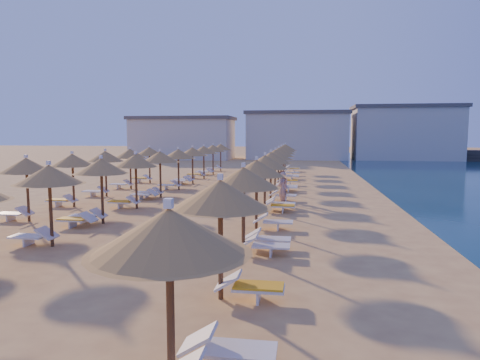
% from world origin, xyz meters
% --- Properties ---
extents(ground, '(220.00, 220.00, 0.00)m').
position_xyz_m(ground, '(0.00, 0.00, 0.00)').
color(ground, '#E1B263').
rests_on(ground, ground).
extents(hotel_blocks, '(49.15, 11.44, 8.10)m').
position_xyz_m(hotel_blocks, '(4.56, 46.82, 3.70)').
color(hotel_blocks, beige).
rests_on(hotel_blocks, ground).
extents(parasol_row_east, '(2.41, 40.50, 2.98)m').
position_xyz_m(parasol_row_east, '(3.01, 5.16, 2.46)').
color(parasol_row_east, brown).
rests_on(parasol_row_east, ground).
extents(parasol_row_west, '(2.41, 40.50, 2.98)m').
position_xyz_m(parasol_row_west, '(-3.70, 5.16, 2.46)').
color(parasol_row_west, brown).
rests_on(parasol_row_west, ground).
extents(parasol_row_inland, '(2.41, 21.45, 2.98)m').
position_xyz_m(parasol_row_inland, '(-7.22, 3.26, 2.46)').
color(parasol_row_inland, brown).
rests_on(parasol_row_inland, ground).
extents(loungers, '(13.24, 39.64, 0.66)m').
position_xyz_m(loungers, '(-1.45, 4.83, 0.34)').
color(loungers, silver).
rests_on(loungers, ground).
extents(beachgoer_a, '(0.57, 0.75, 1.84)m').
position_xyz_m(beachgoer_a, '(3.75, 3.36, 0.92)').
color(beachgoer_a, tan).
rests_on(beachgoer_a, ground).
extents(beachgoer_b, '(0.80, 0.95, 1.76)m').
position_xyz_m(beachgoer_b, '(3.68, 5.01, 0.88)').
color(beachgoer_b, tan).
rests_on(beachgoer_b, ground).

